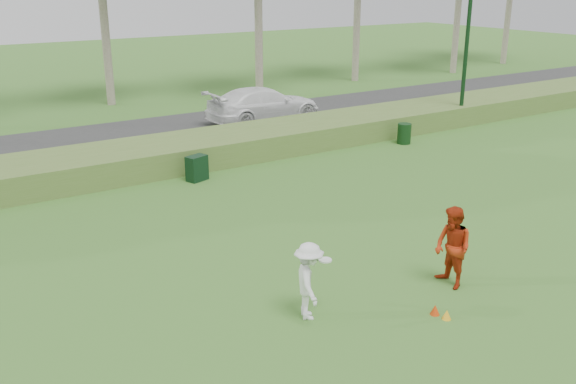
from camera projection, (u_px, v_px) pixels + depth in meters
ground at (389, 300)px, 13.77m from camera, size 120.00×120.00×0.00m
reed_strip at (168, 154)px, 23.17m from camera, size 80.00×3.00×0.90m
park_road at (123, 137)px, 27.28m from camera, size 80.00×6.00×0.06m
player_white at (309, 281)px, 12.82m from camera, size 1.02×1.20×1.62m
player_red at (453, 248)px, 14.10m from camera, size 0.81×0.98×1.85m
cone_orange at (435, 310)px, 13.14m from camera, size 0.20×0.20×0.22m
cone_yellow at (447, 314)px, 12.97m from camera, size 0.19×0.19×0.21m
utility_cabinet at (197, 168)px, 21.57m from camera, size 0.79×0.62×0.86m
trash_bin at (404, 134)px, 26.30m from camera, size 0.67×0.67×0.83m
car_right at (264, 105)px, 29.81m from camera, size 5.54×2.29×1.60m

